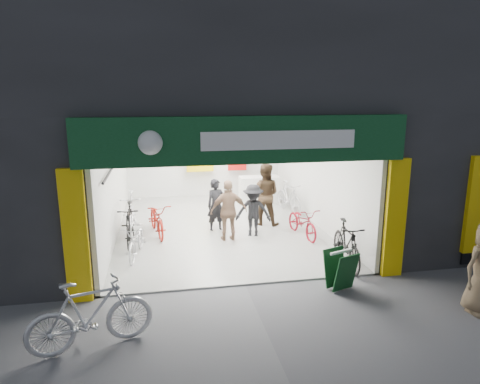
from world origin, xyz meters
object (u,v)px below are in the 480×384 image
object	(u,v)px
bike_left_front	(137,240)
sandwich_board	(340,269)
bike_right_front	(347,244)
parked_bike	(90,314)

from	to	relation	value
bike_left_front	sandwich_board	bearing A→B (deg)	-23.87
bike_left_front	bike_right_front	distance (m)	5.00
sandwich_board	bike_right_front	bearing A→B (deg)	41.66
bike_left_front	bike_right_front	xyz separation A→B (m)	(4.78, -1.48, 0.11)
bike_right_front	sandwich_board	xyz separation A→B (m)	(-0.63, -1.10, -0.09)
bike_right_front	parked_bike	bearing A→B (deg)	-151.31
bike_left_front	parked_bike	world-z (taller)	parked_bike
bike_left_front	sandwich_board	size ratio (longest dim) A/B	2.01
bike_left_front	parked_bike	distance (m)	3.84
bike_right_front	sandwich_board	bearing A→B (deg)	-114.80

